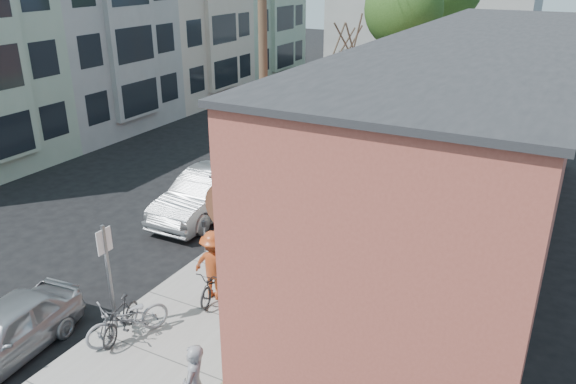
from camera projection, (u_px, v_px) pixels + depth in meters
The scene contains 23 objects.
ground at pixel (143, 250), 17.97m from camera, with size 120.00×120.00×0.00m, color black.
sidewalk at pixel (383, 166), 25.09m from camera, with size 4.50×58.00×0.15m, color #99948E.
cafe_building at pixel (475, 150), 16.91m from camera, with size 6.60×20.20×6.61m.
apartment_row at pixel (142, 36), 32.82m from camera, with size 6.30×32.00×9.00m.
sign_post at pixel (108, 268), 13.28m from camera, with size 0.07×0.45×2.80m.
parking_meter_near at pixel (204, 233), 16.86m from camera, with size 0.14×0.14×1.24m.
parking_meter_far at pixel (329, 149), 24.42m from camera, with size 0.14×0.14×1.24m.
utility_pole_near at pixel (262, 68), 17.84m from camera, with size 3.57×0.28×10.00m.
utility_pole_far at pixel (422, 20), 33.10m from camera, with size 1.80×0.28×10.00m.
tree_bare at pixel (341, 116), 23.51m from camera, with size 0.24×0.24×4.81m.
tree_leafy_mid at pixel (403, 10), 28.39m from camera, with size 3.98×3.98×8.15m.
patio_chair_a at pixel (254, 346), 12.54m from camera, with size 0.50×0.50×0.88m, color #103C11, non-canonical shape.
patio_chair_b at pixel (267, 326), 13.22m from camera, with size 0.50×0.50×0.88m, color #103C11, non-canonical shape.
patron_green at pixel (259, 305), 13.26m from camera, with size 0.86×0.67×1.77m, color #33814F.
cyclist at pixel (214, 265), 14.83m from camera, with size 1.26×0.72×1.95m, color #9F3C17.
cyclist_bike at pixel (215, 281), 15.02m from camera, with size 0.62×1.79×0.94m, color black.
parked_bike_a at pixel (121, 319), 13.42m from camera, with size 0.46×1.63×0.98m, color black.
parked_bike_b at pixel (128, 320), 13.30m from camera, with size 0.71×2.04×1.07m, color gray.
car_0 at pixel (4, 333), 12.85m from camera, with size 1.60×3.98×1.35m, color #A1A3A8.
car_1 at pixel (206, 194), 20.14m from camera, with size 1.76×5.03×1.66m, color #9A9DA1.
car_2 at pixel (283, 151), 24.80m from camera, with size 2.19×5.40×1.57m, color black.
car_3 at pixel (332, 125), 29.37m from camera, with size 2.12×4.59×1.28m, color #A1A6A9.
bus at pixel (363, 67), 41.12m from camera, with size 2.34×10.01×2.79m, color silver.
Camera 1 is at (11.54, -11.89, 8.56)m, focal length 35.00 mm.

